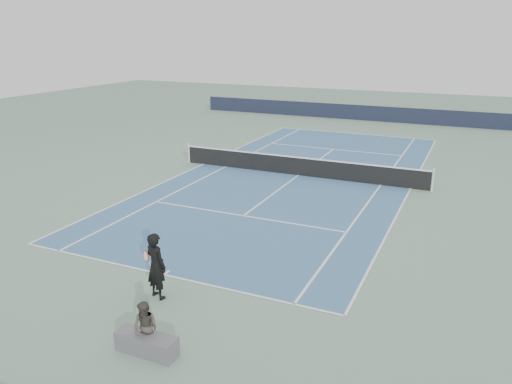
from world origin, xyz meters
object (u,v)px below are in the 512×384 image
at_px(tennis_ball, 146,311).
at_px(tennis_player, 156,266).
at_px(tennis_net, 299,166).
at_px(spectator_bench, 146,335).

bearing_deg(tennis_ball, tennis_player, 101.74).
bearing_deg(tennis_net, tennis_player, -87.42).
bearing_deg(tennis_net, tennis_ball, -86.89).
distance_m(tennis_net, spectator_bench, 15.30).
xyz_separation_m(tennis_net, tennis_player, (0.59, -13.01, 0.43)).
xyz_separation_m(tennis_net, tennis_ball, (0.75, -13.80, -0.47)).
height_order(tennis_net, spectator_bench, spectator_bench).
bearing_deg(tennis_player, spectator_bench, -60.62).
height_order(tennis_ball, spectator_bench, spectator_bench).
height_order(tennis_player, spectator_bench, tennis_player).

